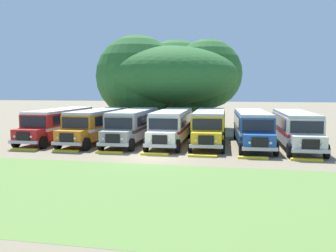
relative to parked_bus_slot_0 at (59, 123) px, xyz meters
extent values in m
plane|color=#84755B|center=(10.42, -6.53, -1.58)|extent=(220.00, 220.00, 0.00)
cube|color=olive|center=(10.42, -14.84, -1.58)|extent=(80.00, 11.91, 0.01)
cube|color=red|center=(0.00, 0.31, -0.03)|extent=(2.57, 9.22, 2.10)
cube|color=white|center=(0.00, 0.31, -0.20)|extent=(2.60, 9.24, 0.24)
cube|color=black|center=(1.27, 0.62, 0.47)|extent=(0.10, 8.00, 0.80)
cube|color=black|center=(-1.27, 0.60, 0.47)|extent=(0.10, 8.00, 0.80)
cube|color=silver|center=(0.00, 0.31, 1.13)|extent=(2.49, 9.12, 0.22)
cube|color=red|center=(0.04, -4.99, -0.56)|extent=(2.21, 1.42, 1.05)
cube|color=black|center=(0.04, -5.73, -0.53)|extent=(1.10, 0.11, 0.70)
cube|color=#B7B7BC|center=(0.04, -5.77, -0.96)|extent=(2.40, 0.22, 0.24)
cube|color=black|center=(0.03, -4.32, 0.47)|extent=(2.20, 0.08, 0.84)
cube|color=white|center=(-0.04, 4.93, -0.14)|extent=(0.90, 0.07, 1.30)
sphere|color=#EAE5C6|center=(0.74, -5.78, -0.53)|extent=(0.20, 0.20, 0.20)
sphere|color=#EAE5C6|center=(-0.66, -5.79, -0.53)|extent=(0.20, 0.20, 0.20)
cylinder|color=black|center=(1.24, -4.88, -1.08)|extent=(0.29, 1.00, 1.00)
cylinder|color=black|center=(-1.16, -4.90, -1.08)|extent=(0.29, 1.00, 1.00)
cylinder|color=black|center=(1.18, 3.32, -1.08)|extent=(0.29, 1.00, 1.00)
cylinder|color=black|center=(-1.22, 3.30, -1.08)|extent=(0.29, 1.00, 1.00)
cube|color=orange|center=(3.81, 0.23, -0.03)|extent=(2.69, 9.25, 2.10)
cube|color=white|center=(3.81, 0.23, -0.20)|extent=(2.72, 9.27, 0.24)
cube|color=black|center=(5.08, 0.50, 0.47)|extent=(0.21, 8.00, 0.80)
cube|color=black|center=(2.54, 0.56, 0.47)|extent=(0.21, 8.00, 0.80)
cube|color=#B2B2B7|center=(3.81, 0.23, 1.13)|extent=(2.61, 9.15, 0.22)
cube|color=orange|center=(3.70, -5.07, -0.56)|extent=(2.23, 1.45, 1.05)
cube|color=black|center=(3.68, -5.81, -0.53)|extent=(1.10, 0.12, 0.70)
cube|color=#B7B7BC|center=(3.68, -5.85, -0.96)|extent=(2.40, 0.25, 0.24)
cube|color=black|center=(3.71, -4.40, 0.47)|extent=(2.20, 0.11, 0.84)
cube|color=white|center=(3.91, 4.85, -0.14)|extent=(0.90, 0.08, 1.30)
sphere|color=#EAE5C6|center=(4.38, -5.87, -0.53)|extent=(0.20, 0.20, 0.20)
sphere|color=#EAE5C6|center=(2.98, -5.84, -0.53)|extent=(0.20, 0.20, 0.20)
cylinder|color=black|center=(4.90, -5.00, -1.08)|extent=(0.30, 1.01, 1.00)
cylinder|color=black|center=(2.50, -4.94, -1.08)|extent=(0.30, 1.01, 1.00)
cylinder|color=black|center=(5.07, 3.20, -1.08)|extent=(0.30, 1.01, 1.00)
cylinder|color=black|center=(2.67, 3.25, -1.08)|extent=(0.30, 1.01, 1.00)
cube|color=#9E9993|center=(7.02, 0.49, -0.03)|extent=(2.78, 9.27, 2.10)
cube|color=#282828|center=(7.02, 0.49, -0.20)|extent=(2.81, 9.29, 0.24)
cube|color=black|center=(8.28, 0.82, 0.47)|extent=(0.28, 8.00, 0.80)
cube|color=black|center=(5.74, 0.75, 0.47)|extent=(0.28, 8.00, 0.80)
cube|color=#B2B2B7|center=(7.02, 0.49, 1.13)|extent=(2.69, 9.17, 0.22)
cube|color=#9E9993|center=(7.18, -4.81, -0.56)|extent=(2.24, 1.47, 1.05)
cube|color=black|center=(7.20, -5.55, -0.53)|extent=(1.10, 0.13, 0.70)
cube|color=#B7B7BC|center=(7.20, -5.59, -0.96)|extent=(2.40, 0.27, 0.24)
cube|color=black|center=(7.16, -4.14, 0.47)|extent=(2.20, 0.13, 0.84)
cube|color=#282828|center=(6.88, 5.10, -0.14)|extent=(0.90, 0.09, 1.30)
sphere|color=#EAE5C6|center=(7.90, -5.58, -0.53)|extent=(0.20, 0.20, 0.20)
sphere|color=#EAE5C6|center=(6.50, -5.62, -0.53)|extent=(0.20, 0.20, 0.20)
cylinder|color=black|center=(8.38, -4.68, -1.08)|extent=(0.31, 1.01, 1.00)
cylinder|color=black|center=(5.98, -4.75, -1.08)|extent=(0.31, 1.01, 1.00)
cylinder|color=black|center=(8.13, 3.52, -1.08)|extent=(0.31, 1.01, 1.00)
cylinder|color=black|center=(5.73, 3.45, -1.08)|extent=(0.31, 1.01, 1.00)
cube|color=silver|center=(10.50, 0.59, -0.03)|extent=(2.82, 9.28, 2.10)
cube|color=maroon|center=(10.50, 0.59, -0.20)|extent=(2.85, 9.30, 0.24)
cube|color=black|center=(11.75, 0.94, 0.47)|extent=(0.32, 8.00, 0.80)
cube|color=black|center=(9.22, 0.85, 0.47)|extent=(0.32, 8.00, 0.80)
cube|color=silver|center=(10.50, 0.59, 1.13)|extent=(2.73, 9.18, 0.22)
cube|color=silver|center=(10.68, -4.70, -0.56)|extent=(2.25, 1.48, 1.05)
cube|color=black|center=(10.70, -5.44, -0.53)|extent=(1.10, 0.14, 0.70)
cube|color=#B7B7BC|center=(10.71, -5.48, -0.96)|extent=(2.41, 0.28, 0.24)
cube|color=black|center=(10.66, -4.03, 0.47)|extent=(2.20, 0.14, 0.84)
cube|color=maroon|center=(10.34, 5.21, -0.14)|extent=(0.90, 0.09, 1.30)
sphere|color=#EAE5C6|center=(11.41, -5.47, -0.53)|extent=(0.20, 0.20, 0.20)
sphere|color=#EAE5C6|center=(10.01, -5.52, -0.53)|extent=(0.20, 0.20, 0.20)
cylinder|color=black|center=(11.87, -4.56, -1.08)|extent=(0.31, 1.01, 1.00)
cylinder|color=black|center=(9.48, -4.64, -1.08)|extent=(0.31, 1.01, 1.00)
cylinder|color=black|center=(11.59, 3.63, -1.08)|extent=(0.31, 1.01, 1.00)
cylinder|color=black|center=(9.19, 3.55, -1.08)|extent=(0.31, 1.01, 1.00)
cube|color=yellow|center=(13.71, 1.03, -0.03)|extent=(2.90, 9.30, 2.10)
cube|color=black|center=(13.71, 1.03, -0.20)|extent=(2.93, 9.32, 0.24)
cube|color=black|center=(14.97, 1.38, 0.47)|extent=(0.39, 7.99, 0.80)
cube|color=black|center=(12.43, 1.27, 0.47)|extent=(0.39, 7.99, 0.80)
cube|color=#B2B2B7|center=(13.71, 1.03, 1.13)|extent=(2.81, 9.20, 0.22)
cube|color=yellow|center=(13.95, -4.27, -0.56)|extent=(2.26, 1.49, 1.05)
cube|color=black|center=(13.98, -5.01, -0.53)|extent=(1.10, 0.15, 0.70)
cube|color=#B7B7BC|center=(13.98, -5.05, -0.96)|extent=(2.41, 0.30, 0.24)
cube|color=black|center=(13.92, -3.60, 0.47)|extent=(2.20, 0.16, 0.84)
cube|color=black|center=(13.51, 5.64, -0.14)|extent=(0.90, 0.10, 1.30)
sphere|color=#EAE5C6|center=(14.68, -5.03, -0.53)|extent=(0.20, 0.20, 0.20)
sphere|color=#EAE5C6|center=(13.28, -5.09, -0.53)|extent=(0.20, 0.20, 0.20)
cylinder|color=black|center=(15.14, -4.11, -1.08)|extent=(0.32, 1.01, 1.00)
cylinder|color=black|center=(12.74, -4.22, -1.08)|extent=(0.32, 1.01, 1.00)
cylinder|color=black|center=(14.78, 4.08, -1.08)|extent=(0.32, 1.01, 1.00)
cylinder|color=black|center=(12.38, 3.97, -1.08)|extent=(0.32, 1.01, 1.00)
cube|color=#23519E|center=(17.27, 0.62, -0.03)|extent=(3.11, 9.35, 2.10)
cube|color=silver|center=(17.27, 0.62, -0.20)|extent=(3.14, 9.37, 0.24)
cube|color=black|center=(18.52, 1.01, 0.47)|extent=(0.57, 7.98, 0.80)
cube|color=black|center=(15.99, 0.84, 0.47)|extent=(0.57, 7.98, 0.80)
cube|color=#B2B2B7|center=(17.27, 0.62, 1.13)|extent=(3.02, 9.24, 0.22)
cube|color=#23519E|center=(17.63, -4.67, -0.56)|extent=(2.29, 1.54, 1.05)
cube|color=black|center=(17.67, -5.40, -0.53)|extent=(1.10, 0.17, 0.70)
cube|color=#B7B7BC|center=(17.68, -5.44, -0.96)|extent=(2.41, 0.36, 0.24)
cube|color=black|center=(17.58, -4.00, 0.47)|extent=(2.20, 0.21, 0.84)
cube|color=silver|center=(16.97, 5.23, -0.14)|extent=(0.90, 0.12, 1.30)
sphere|color=#EAE5C6|center=(18.38, -5.41, -0.53)|extent=(0.20, 0.20, 0.20)
sphere|color=#EAE5C6|center=(16.98, -5.50, -0.53)|extent=(0.20, 0.20, 0.20)
cylinder|color=black|center=(18.82, -4.49, -1.08)|extent=(0.35, 1.02, 1.00)
cylinder|color=black|center=(16.42, -4.65, -1.08)|extent=(0.35, 1.02, 1.00)
cylinder|color=black|center=(18.27, 3.70, -1.08)|extent=(0.35, 1.02, 1.00)
cylinder|color=black|center=(15.88, 3.54, -1.08)|extent=(0.35, 1.02, 1.00)
cube|color=silver|center=(20.68, 0.42, -0.03)|extent=(2.82, 9.28, 2.10)
cube|color=red|center=(20.68, 0.42, -0.20)|extent=(2.85, 9.30, 0.24)
cube|color=black|center=(21.94, 0.77, 0.47)|extent=(0.32, 8.00, 0.80)
cube|color=black|center=(19.40, 0.68, 0.47)|extent=(0.32, 8.00, 0.80)
cube|color=#B2B2B7|center=(20.68, 0.42, 1.13)|extent=(2.74, 9.18, 0.22)
cube|color=silver|center=(20.87, -4.88, -0.56)|extent=(2.25, 1.48, 1.05)
cube|color=black|center=(20.89, -5.62, -0.53)|extent=(1.10, 0.14, 0.70)
cube|color=#B7B7BC|center=(20.90, -5.66, -0.96)|extent=(2.41, 0.28, 0.24)
cube|color=black|center=(20.84, -4.21, 0.47)|extent=(2.20, 0.14, 0.84)
cube|color=red|center=(20.52, 5.04, -0.14)|extent=(0.90, 0.09, 1.30)
sphere|color=#EAE5C6|center=(21.60, -5.64, -0.53)|extent=(0.20, 0.20, 0.20)
sphere|color=#EAE5C6|center=(20.20, -5.69, -0.53)|extent=(0.20, 0.20, 0.20)
cylinder|color=black|center=(22.06, -4.73, -1.08)|extent=(0.32, 1.01, 1.00)
cylinder|color=black|center=(19.66, -4.82, -1.08)|extent=(0.32, 1.01, 1.00)
cylinder|color=black|center=(21.77, 3.46, -1.08)|extent=(0.32, 1.01, 1.00)
cylinder|color=black|center=(19.38, 3.38, -1.08)|extent=(0.32, 1.01, 1.00)
cube|color=yellow|center=(0.20, -5.83, -1.51)|extent=(2.00, 0.36, 0.15)
cube|color=yellow|center=(3.61, -5.83, -1.51)|extent=(2.00, 0.36, 0.15)
cube|color=yellow|center=(7.01, -5.83, -1.51)|extent=(2.00, 0.36, 0.15)
cube|color=yellow|center=(10.42, -5.83, -1.51)|extent=(2.00, 0.36, 0.15)
cube|color=yellow|center=(13.82, -5.83, -1.51)|extent=(2.00, 0.36, 0.15)
cube|color=yellow|center=(17.23, -5.83, -1.51)|extent=(2.00, 0.36, 0.15)
cube|color=yellow|center=(20.63, -5.83, -1.51)|extent=(2.00, 0.36, 0.15)
cylinder|color=brown|center=(8.07, 11.19, 0.26)|extent=(0.94, 0.94, 3.68)
ellipsoid|color=#286028|center=(8.07, 11.19, 4.62)|extent=(15.94, 14.30, 6.73)
sphere|color=#286028|center=(12.34, 13.00, 4.87)|extent=(8.20, 8.20, 8.20)
sphere|color=#286028|center=(4.52, 10.09, 4.49)|extent=(9.47, 9.47, 9.47)
sphere|color=#286028|center=(8.07, 15.56, 4.24)|extent=(10.17, 10.17, 10.17)
camera|label=1|loc=(16.39, -30.39, 3.10)|focal=38.68mm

